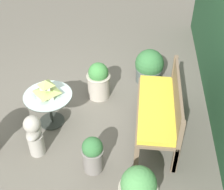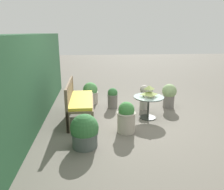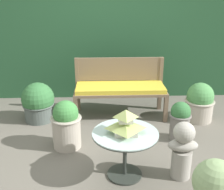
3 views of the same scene
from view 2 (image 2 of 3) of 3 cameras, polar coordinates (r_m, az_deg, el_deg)
The scene contains 12 objects.
ground at distance 4.94m, azimuth 4.59°, elevation -6.83°, with size 30.00×30.00×0.00m, color #666056.
foliage_hedge_back at distance 4.81m, azimuth -23.04°, elevation 3.06°, with size 6.40×0.76×1.88m, color #234C2D.
garden_bench at distance 4.92m, azimuth -8.05°, elevation -1.65°, with size 1.40×0.54×0.50m.
bench_backrest at distance 4.88m, azimuth -11.05°, elevation 0.56°, with size 1.40×0.06×0.88m.
patio_table at distance 5.04m, azimuth 9.52°, elevation -1.61°, with size 0.69×0.69×0.52m.
pagoda_birdhouse at distance 4.97m, azimuth 9.63°, elevation 0.80°, with size 0.31×0.31×0.26m.
garden_bust at distance 5.62m, azimuth 8.37°, elevation -0.45°, with size 0.32×0.22×0.64m.
potted_plant_bench_right at distance 5.68m, azimuth 0.16°, elevation -0.66°, with size 0.28×0.28×0.53m.
potted_plant_table_near at distance 3.81m, azimuth -7.17°, elevation -9.46°, with size 0.49×0.49×0.59m.
potted_plant_hedge_corner at distance 4.32m, azimuth 3.74°, elevation -5.82°, with size 0.39×0.39×0.62m.
potted_plant_table_far at distance 5.87m, azimuth 14.69°, elevation 0.10°, with size 0.37×0.37×0.63m.
potted_plant_path_edge at distance 6.09m, azimuth -5.66°, elevation 0.48°, with size 0.45×0.45×0.59m.
Camera 2 is at (-4.47, 0.81, 1.92)m, focal length 35.00 mm.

